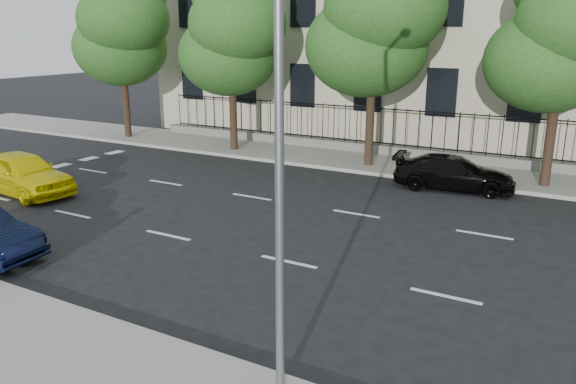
% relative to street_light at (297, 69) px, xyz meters
% --- Properties ---
extents(ground, '(120.00, 120.00, 0.00)m').
position_rel_street_light_xyz_m(ground, '(-2.50, 1.77, -5.15)').
color(ground, black).
rests_on(ground, ground).
extents(far_sidewalk, '(60.00, 4.00, 0.15)m').
position_rel_street_light_xyz_m(far_sidewalk, '(-2.50, 15.77, -5.07)').
color(far_sidewalk, gray).
rests_on(far_sidewalk, ground).
extents(lane_markings, '(49.60, 4.62, 0.01)m').
position_rel_street_light_xyz_m(lane_markings, '(-2.50, 6.52, -5.14)').
color(lane_markings, silver).
rests_on(lane_markings, ground).
extents(crosswalk, '(0.50, 12.10, 0.01)m').
position_rel_street_light_xyz_m(crosswalk, '(-16.50, 6.37, -5.14)').
color(crosswalk, silver).
rests_on(crosswalk, ground).
extents(iron_fence, '(30.00, 0.50, 2.20)m').
position_rel_street_light_xyz_m(iron_fence, '(-2.50, 17.47, -4.50)').
color(iron_fence, slate).
rests_on(iron_fence, far_sidewalk).
extents(street_light, '(0.25, 3.32, 8.05)m').
position_rel_street_light_xyz_m(street_light, '(0.00, 0.00, 0.00)').
color(street_light, slate).
rests_on(street_light, near_sidewalk).
extents(tree_a, '(5.71, 5.31, 9.39)m').
position_rel_street_light_xyz_m(tree_a, '(-18.46, 15.13, 0.98)').
color(tree_a, '#382619').
rests_on(tree_a, far_sidewalk).
extents(tree_b, '(5.53, 5.12, 8.97)m').
position_rel_street_light_xyz_m(tree_b, '(-11.46, 15.13, 0.69)').
color(tree_b, '#382619').
rests_on(tree_b, far_sidewalk).
extents(tree_c, '(5.89, 5.50, 9.80)m').
position_rel_street_light_xyz_m(tree_c, '(-4.46, 15.13, 1.26)').
color(tree_c, '#382619').
rests_on(tree_c, far_sidewalk).
extents(tree_d, '(5.34, 4.94, 8.84)m').
position_rel_street_light_xyz_m(tree_d, '(2.54, 15.13, 0.69)').
color(tree_d, '#382619').
rests_on(tree_d, far_sidewalk).
extents(yellow_taxi, '(4.68, 2.29, 1.54)m').
position_rel_street_light_xyz_m(yellow_taxi, '(-13.98, 5.11, -4.38)').
color(yellow_taxi, yellow).
rests_on(yellow_taxi, ground).
extents(black_sedan, '(4.58, 2.33, 1.27)m').
position_rel_street_light_xyz_m(black_sedan, '(-0.48, 13.27, -4.51)').
color(black_sedan, black).
rests_on(black_sedan, ground).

